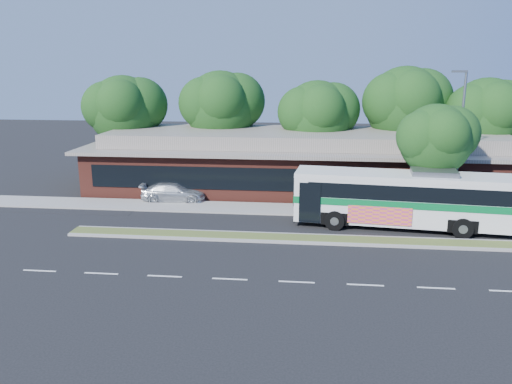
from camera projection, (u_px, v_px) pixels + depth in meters
ground at (299, 243)px, 26.92m from camera, size 120.00×120.00×0.00m
median_strip at (299, 238)px, 27.48m from camera, size 26.00×1.10×0.15m
sidewalk at (301, 210)px, 33.08m from camera, size 44.00×2.60×0.12m
parking_lot at (68, 191)px, 38.39m from camera, size 14.00×12.00×0.01m
plaza_building at (303, 161)px, 38.93m from camera, size 33.20×11.20×4.45m
lamp_post at (459, 140)px, 30.54m from camera, size 0.93×0.18×9.07m
tree_bg_a at (129, 109)px, 41.57m from camera, size 6.47×5.80×8.63m
tree_bg_b at (226, 105)px, 41.65m from camera, size 6.69×6.00×9.00m
tree_bg_c at (322, 114)px, 40.01m from camera, size 6.24×5.60×8.26m
tree_bg_d at (410, 103)px, 40.07m from camera, size 6.91×6.20×9.37m
tree_bg_e at (491, 114)px, 38.66m from camera, size 6.47×5.80×8.50m
transit_bus at (405, 195)px, 29.13m from camera, size 12.87×4.06×3.55m
sedan at (174, 192)px, 35.19m from camera, size 4.67×2.11×1.33m
sidewalk_tree at (440, 138)px, 30.05m from camera, size 4.81×4.32×7.16m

